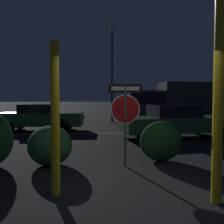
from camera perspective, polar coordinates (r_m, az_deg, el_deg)
ground_plane at (r=4.76m, az=4.88°, el=-18.31°), size 260.00×260.00×0.00m
road_center_stripe at (r=12.44m, az=-2.37°, el=-4.91°), size 41.75×0.12×0.01m
stop_sign at (r=6.31m, az=3.06°, el=0.71°), size 0.86×0.07×2.10m
yellow_pole_left at (r=4.54m, az=-12.86°, el=-1.62°), size 0.16×0.16×2.74m
yellow_pole_right at (r=4.43m, az=23.13°, el=2.98°), size 0.17×0.17×3.49m
hedge_bush_2 at (r=6.71m, az=-13.96°, el=-7.46°), size 1.14×1.16×1.03m
hedge_bush_3 at (r=7.07m, az=11.16°, el=-6.55°), size 1.18×0.73×1.12m
passing_car_2 at (r=13.97m, az=-16.09°, el=-1.18°), size 4.71×2.14×1.42m
passing_car_3 at (r=11.42m, az=14.35°, el=-2.06°), size 5.10×2.33×1.46m
delivery_truck at (r=19.65m, az=13.58°, el=2.55°), size 6.96×2.58×2.96m
street_lamp at (r=18.55m, az=0.00°, el=10.67°), size 0.38×0.38×6.99m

